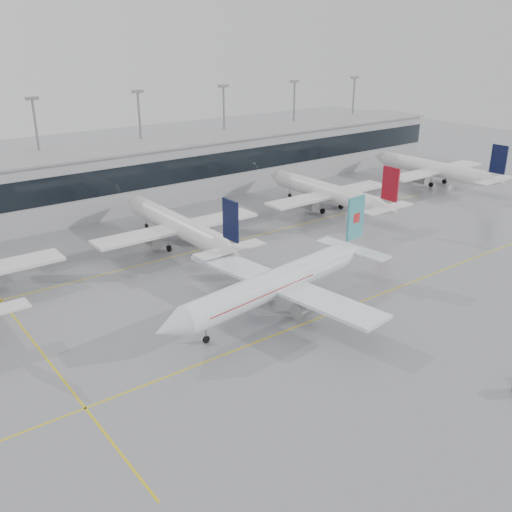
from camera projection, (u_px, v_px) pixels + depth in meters
ground at (313, 320)px, 72.28m from camera, size 320.00×320.00×0.00m
taxi_line_main at (313, 320)px, 72.28m from camera, size 120.00×0.25×0.01m
taxi_line_north at (190, 252)px, 94.49m from camera, size 120.00×0.25×0.01m
taxi_line_cross at (36, 345)px, 66.49m from camera, size 0.25×60.00×0.01m
terminal at (108, 180)px, 115.99m from camera, size 180.00×15.00×12.00m
terminal_glass at (123, 180)px, 109.85m from camera, size 180.00×0.20×5.00m
terminal_roof at (105, 149)px, 113.72m from camera, size 182.00×16.00×0.40m
light_masts at (92, 139)px, 117.74m from camera, size 156.40×1.00×22.60m
air_canada_jet at (279, 282)px, 73.80m from camera, size 38.15×31.15×12.16m
parked_jet_c at (178, 226)px, 95.86m from camera, size 29.64×36.96×11.72m
parked_jet_d at (329, 192)px, 115.57m from camera, size 29.64×36.96×11.72m
parked_jet_e at (435, 169)px, 135.27m from camera, size 29.64×36.96×11.72m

